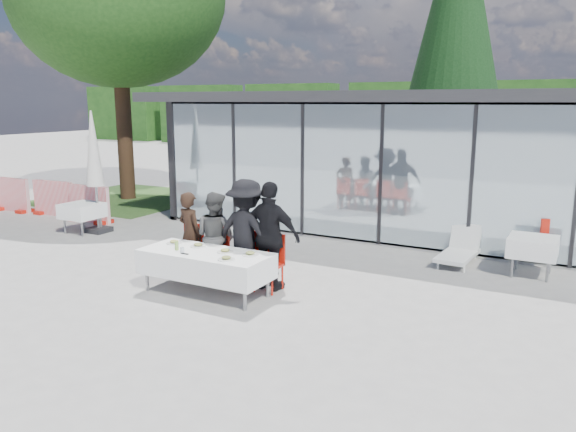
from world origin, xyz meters
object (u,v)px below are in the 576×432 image
Objects in this scene: spare_chair_b at (547,239)px; folded_eyeglasses at (185,254)px; diner_chair_c at (247,256)px; plate_a at (174,242)px; diner_b at (215,236)px; plate_b at (198,245)px; diner_chair_a at (191,247)px; diner_chair_b at (216,251)px; spare_table_left at (82,211)px; market_umbrella at (94,156)px; diner_chair_d at (271,259)px; plate_extra at (226,258)px; plate_c at (225,251)px; diner_d at (270,236)px; diner_a at (190,234)px; dining_table at (206,264)px; lounger at (460,250)px; plate_d at (250,254)px; juice_bottle at (177,246)px; diner_c at (246,233)px; conifer_tree at (457,20)px; spare_table_right at (533,247)px.

folded_eyeglasses is at bearing -136.30° from spare_chair_b.
plate_a is at bearing -153.23° from diner_chair_c.
diner_b is 5.91× the size of plate_b.
diner_chair_b is at bearing 0.00° from diner_chair_a.
spare_table_left is 0.29× the size of market_umbrella.
plate_extra is at bearing -103.03° from diner_chair_d.
diner_chair_b reaches higher than plate_c.
diner_b is 1.16m from diner_d.
diner_a is 1.63× the size of diner_chair_d.
dining_table is 0.43m from plate_b.
plate_c is at bearing 167.15° from diner_a.
diner_chair_a is at bearing 180.00° from diner_chair_c.
plate_d is at bearing -123.72° from lounger.
lounger is at bearing 52.17° from plate_c.
spare_table_left is at bearing 154.36° from juice_bottle.
plate_a is at bearing 179.66° from plate_d.
folded_eyeglasses is at bearing -142.04° from plate_c.
diner_chair_d is at bearing -176.81° from diner_c.
diner_b reaches higher than diner_chair_c.
market_umbrella reaches higher than lounger.
diner_chair_a is at bearing 2.64° from diner_c.
diner_b is at bearing -0.61° from diner_d.
market_umbrella is at bearing 158.91° from plate_d.
dining_table is at bearing -136.95° from spare_chair_b.
diner_chair_d is at bearing 34.51° from juice_bottle.
diner_a reaches higher than spare_chair_b.
diner_chair_a is 1.81m from plate_d.
plate_a is (-0.80, 0.17, 0.24)m from dining_table.
diner_chair_a is 1.74m from diner_chair_d.
diner_chair_a is 0.64m from diner_b.
diner_chair_c is at bearing 40.77° from plate_b.
diner_d is 6.86× the size of plate_c.
spare_chair_b is 0.09× the size of conifer_tree.
conifer_tree is (6.39, 11.25, 5.43)m from spare_table_left.
spare_table_right is at bearing 35.20° from plate_b.
plate_c is 0.46m from plate_extra.
market_umbrella is at bearing -10.02° from diner_b.
diner_chair_b is (0.58, 0.00, 0.00)m from diner_chair_a.
plate_c is at bearing 91.27° from diner_c.
diner_c is 1.29m from plate_a.
diner_d reaches higher than folded_eyeglasses.
dining_table is 0.82m from diner_chair_c.
diner_chair_c is 5.96m from spare_table_left.
diner_chair_d is at bearing 85.64° from plate_d.
diner_chair_a reaches higher than spare_table_right.
conifer_tree is (0.62, 12.73, 5.04)m from diner_c.
plate_d is (1.11, -0.58, -0.04)m from diner_b.
conifer_tree is at bearing 85.92° from dining_table.
spare_chair_b is at bearing -65.86° from conifer_tree.
dining_table is 8.19× the size of plate_extra.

